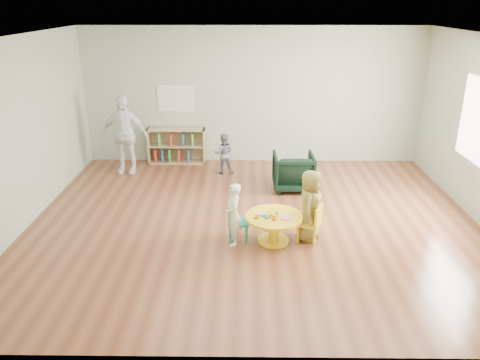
{
  "coord_description": "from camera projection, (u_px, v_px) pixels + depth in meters",
  "views": [
    {
      "loc": [
        -0.14,
        -6.65,
        3.28
      ],
      "look_at": [
        -0.22,
        -0.3,
        0.82
      ],
      "focal_mm": 35.0,
      "sensor_mm": 36.0,
      "label": 1
    }
  ],
  "objects": [
    {
      "name": "alphabet_poster",
      "position": [
        176.0,
        99.0,
        9.69
      ],
      "size": [
        0.74,
        0.01,
        0.54
      ],
      "color": "white",
      "rests_on": "ground"
    },
    {
      "name": "child_right",
      "position": [
        310.0,
        206.0,
        6.66
      ],
      "size": [
        0.47,
        0.59,
        1.06
      ],
      "primitive_type": "imported",
      "rotation": [
        0.0,
        0.0,
        1.28
      ],
      "color": "yellow",
      "rests_on": "ground"
    },
    {
      "name": "kid_chair_right",
      "position": [
        312.0,
        222.0,
        6.67
      ],
      "size": [
        0.4,
        0.4,
        0.57
      ],
      "rotation": [
        0.0,
        0.0,
        1.15
      ],
      "color": "yellow",
      "rests_on": "ground"
    },
    {
      "name": "activity_table",
      "position": [
        274.0,
        224.0,
        6.67
      ],
      "size": [
        0.82,
        0.82,
        0.46
      ],
      "rotation": [
        0.0,
        0.0,
        0.18
      ],
      "color": "yellow",
      "rests_on": "ground"
    },
    {
      "name": "armchair",
      "position": [
        293.0,
        172.0,
        8.54
      ],
      "size": [
        0.74,
        0.76,
        0.67
      ],
      "primitive_type": "imported",
      "rotation": [
        0.0,
        0.0,
        3.17
      ],
      "color": "black",
      "rests_on": "ground"
    },
    {
      "name": "toddler",
      "position": [
        224.0,
        154.0,
        9.29
      ],
      "size": [
        0.4,
        0.31,
        0.82
      ],
      "primitive_type": "imported",
      "rotation": [
        0.0,
        0.0,
        3.15
      ],
      "color": "#17203A",
      "rests_on": "ground"
    },
    {
      "name": "room",
      "position": [
        257.0,
        103.0,
        6.7
      ],
      "size": [
        7.1,
        7.0,
        2.8
      ],
      "color": "brown",
      "rests_on": "ground"
    },
    {
      "name": "bookshelf",
      "position": [
        176.0,
        146.0,
        9.93
      ],
      "size": [
        1.2,
        0.3,
        0.75
      ],
      "color": "tan",
      "rests_on": "ground"
    },
    {
      "name": "adult_caretaker",
      "position": [
        124.0,
        135.0,
        9.2
      ],
      "size": [
        0.94,
        0.43,
        1.56
      ],
      "primitive_type": "imported",
      "rotation": [
        0.0,
        0.0,
        -0.05
      ],
      "color": "white",
      "rests_on": "ground"
    },
    {
      "name": "child_left",
      "position": [
        234.0,
        214.0,
        6.56
      ],
      "size": [
        0.25,
        0.35,
        0.91
      ],
      "primitive_type": "imported",
      "rotation": [
        0.0,
        0.0,
        -1.47
      ],
      "color": "white",
      "rests_on": "ground"
    },
    {
      "name": "kid_chair_left",
      "position": [
        236.0,
        221.0,
        6.74
      ],
      "size": [
        0.3,
        0.3,
        0.55
      ],
      "rotation": [
        0.0,
        0.0,
        -1.55
      ],
      "color": "teal",
      "rests_on": "ground"
    }
  ]
}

